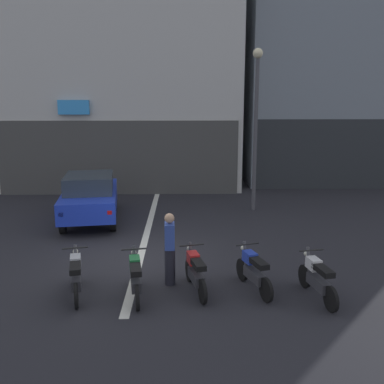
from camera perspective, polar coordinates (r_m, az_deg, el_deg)
The scene contains 12 objects.
ground_plane at distance 11.46m, azimuth -6.97°, elevation -9.05°, with size 120.00×120.00×0.00m, color #232328.
lane_centre_line at distance 17.16m, azimuth -5.00°, elevation -1.71°, with size 0.20×18.00×0.01m, color silver.
building_mid_block at distance 23.68m, azimuth -8.23°, elevation 14.65°, with size 10.77×9.91×10.33m.
building_far_right at distance 25.05m, azimuth 19.22°, elevation 16.94°, with size 10.46×7.90×12.92m.
car_blue_crossing_near at distance 15.11m, azimuth -13.31°, elevation -0.51°, with size 2.31×4.30×1.64m.
street_lamp at distance 16.01m, azimuth 8.45°, elevation 10.35°, with size 0.36×0.36×5.86m.
motorcycle_silver_row_leftmost at distance 9.71m, azimuth -15.05°, elevation -10.54°, with size 0.57×1.64×0.98m.
motorcycle_green_row_left_mid at distance 9.39m, azimuth -7.47°, elevation -11.01°, with size 0.55×1.66×0.98m.
motorcycle_red_row_centre at distance 9.56m, azimuth 0.44°, elevation -10.47°, with size 0.57×1.64×0.98m.
motorcycle_blue_row_right_mid at distance 9.71m, azimuth 8.11°, elevation -10.22°, with size 0.66×1.61×0.98m.
motorcycle_white_row_rightmost at distance 9.62m, azimuth 16.20°, elevation -10.83°, with size 0.55×1.65×0.98m.
person_by_motorcycles at distance 9.77m, azimuth -2.95°, elevation -7.45°, with size 0.24×0.37×1.67m.
Camera 1 is at (1.16, -10.61, 4.17)m, focal length 40.42 mm.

